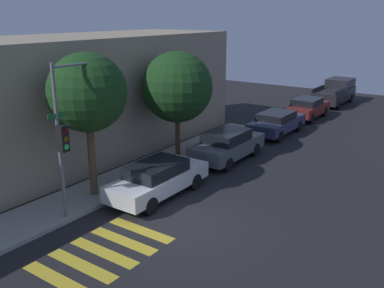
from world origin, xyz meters
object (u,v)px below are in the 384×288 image
object	(u,v)px
sedan_far_end	(277,122)
tree_near_corner	(87,93)
traffic_light_pole	(69,121)
tree_midblock	(177,87)
sedan_tail_of_row	(307,108)
pickup_truck	(335,92)
sedan_near_corner	(158,178)
sedan_middle	(227,145)

from	to	relation	value
sedan_far_end	tree_near_corner	distance (m)	13.32
tree_near_corner	traffic_light_pole	bearing A→B (deg)	-153.72
tree_midblock	sedan_tail_of_row	bearing A→B (deg)	-9.47
traffic_light_pole	tree_near_corner	size ratio (longest dim) A/B	0.97
sedan_far_end	pickup_truck	xyz separation A→B (m)	(11.21, 0.00, 0.21)
traffic_light_pole	sedan_far_end	xyz separation A→B (m)	(14.26, -1.27, -2.80)
sedan_near_corner	sedan_middle	size ratio (longest dim) A/B	1.03
tree_midblock	tree_near_corner	bearing A→B (deg)	-180.00
pickup_truck	sedan_middle	bearing A→B (deg)	-180.00
sedan_tail_of_row	sedan_near_corner	bearing A→B (deg)	180.00
sedan_near_corner	sedan_middle	world-z (taller)	sedan_middle
sedan_middle	sedan_tail_of_row	world-z (taller)	sedan_middle
sedan_far_end	sedan_tail_of_row	bearing A→B (deg)	-0.00
sedan_near_corner	sedan_tail_of_row	world-z (taller)	sedan_near_corner
sedan_near_corner	sedan_middle	distance (m)	5.37
sedan_near_corner	sedan_tail_of_row	size ratio (longest dim) A/B	1.10
sedan_near_corner	sedan_tail_of_row	bearing A→B (deg)	-0.00
tree_near_corner	tree_midblock	size ratio (longest dim) A/B	1.06
sedan_middle	tree_midblock	xyz separation A→B (m)	(-1.35, 2.04, 2.84)
pickup_truck	traffic_light_pole	bearing A→B (deg)	177.14
sedan_near_corner	pickup_truck	size ratio (longest dim) A/B	0.86
tree_near_corner	sedan_far_end	bearing A→B (deg)	-9.11
pickup_truck	sedan_far_end	bearing A→B (deg)	-180.00
traffic_light_pole	sedan_far_end	world-z (taller)	traffic_light_pole
tree_near_corner	sedan_middle	bearing A→B (deg)	-16.49
sedan_middle	sedan_far_end	xyz separation A→B (m)	(5.83, -0.00, -0.06)
sedan_tail_of_row	sedan_far_end	bearing A→B (deg)	180.00
sedan_middle	tree_midblock	bearing A→B (deg)	123.57
sedan_middle	sedan_far_end	distance (m)	5.83
traffic_light_pole	sedan_tail_of_row	size ratio (longest dim) A/B	1.31
sedan_tail_of_row	tree_midblock	size ratio (longest dim) A/B	0.79
sedan_near_corner	tree_midblock	bearing A→B (deg)	26.90
sedan_tail_of_row	tree_midblock	distance (m)	12.72
sedan_near_corner	tree_midblock	distance (m)	5.35
sedan_middle	pickup_truck	size ratio (longest dim) A/B	0.84
sedan_middle	sedan_far_end	bearing A→B (deg)	-0.00
traffic_light_pole	pickup_truck	bearing A→B (deg)	-2.86
traffic_light_pole	sedan_middle	bearing A→B (deg)	-8.57
traffic_light_pole	tree_near_corner	world-z (taller)	tree_near_corner
sedan_middle	pickup_truck	xyz separation A→B (m)	(17.04, 0.00, 0.14)
tree_near_corner	tree_midblock	xyz separation A→B (m)	(5.53, 0.00, -0.53)
sedan_far_end	pickup_truck	bearing A→B (deg)	0.00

